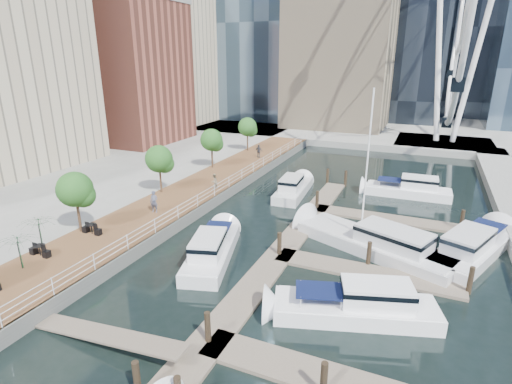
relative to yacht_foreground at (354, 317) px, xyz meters
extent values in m
plane|color=black|center=(-9.20, -3.01, 0.00)|extent=(520.00, 520.00, 0.00)
cube|color=brown|center=(-18.20, 11.99, 0.50)|extent=(6.00, 60.00, 1.00)
cube|color=#595954|center=(-15.20, 11.99, 0.50)|extent=(0.25, 60.00, 1.00)
cube|color=gray|center=(-45.20, 11.99, 0.50)|extent=(48.00, 90.00, 1.00)
cube|color=gray|center=(-9.20, 98.99, 0.50)|extent=(200.00, 114.00, 1.00)
cube|color=gray|center=(4.80, 48.99, 0.50)|extent=(14.00, 12.00, 1.00)
cube|color=#6D6051|center=(-6.20, 6.99, 0.10)|extent=(2.00, 32.00, 0.20)
cube|color=#6D6051|center=(-0.20, -5.01, 0.10)|extent=(12.00, 2.00, 0.20)
cube|color=#6D6051|center=(-0.20, 4.99, 0.10)|extent=(12.00, 2.00, 0.20)
cube|color=#6D6051|center=(-0.20, 14.99, 0.10)|extent=(12.00, 2.00, 0.20)
cube|color=brown|center=(-39.20, 30.99, 11.00)|extent=(12.00, 14.00, 20.00)
cube|color=#BCAD8E|center=(-45.20, 46.99, 15.00)|extent=(14.00, 16.00, 28.00)
cylinder|color=white|center=(2.30, 48.99, 14.00)|extent=(0.80, 0.80, 26.00)
cylinder|color=white|center=(7.30, 48.99, 14.00)|extent=(0.80, 0.80, 26.00)
cylinder|color=#3F2B1C|center=(-20.60, 0.99, 2.20)|extent=(0.20, 0.20, 2.40)
sphere|color=#265B1E|center=(-20.60, 0.99, 4.30)|extent=(2.60, 2.60, 2.60)
cylinder|color=#3F2B1C|center=(-20.60, 10.99, 2.20)|extent=(0.20, 0.20, 2.40)
sphere|color=#265B1E|center=(-20.60, 10.99, 4.30)|extent=(2.60, 2.60, 2.60)
cylinder|color=#3F2B1C|center=(-20.60, 20.99, 2.20)|extent=(0.20, 0.20, 2.40)
sphere|color=#265B1E|center=(-20.60, 20.99, 4.30)|extent=(2.60, 2.60, 2.60)
cylinder|color=#3F2B1C|center=(-20.60, 30.99, 2.20)|extent=(0.20, 0.20, 2.40)
sphere|color=#265B1E|center=(-20.60, 30.99, 4.30)|extent=(2.60, 2.60, 2.60)
imported|color=#494D61|center=(-17.92, 6.40, 1.94)|extent=(0.76, 0.57, 1.88)
imported|color=gray|center=(-16.38, 13.90, 1.78)|extent=(0.62, 0.78, 1.56)
imported|color=#2D3039|center=(-17.47, 27.70, 1.85)|extent=(1.03, 0.51, 1.69)
imported|color=#0F3A1A|center=(-19.58, -4.67, 2.10)|extent=(2.51, 2.55, 2.20)
imported|color=#0E3312|center=(-20.70, -2.28, 2.15)|extent=(2.60, 2.64, 2.30)
camera|label=1|loc=(2.41, -18.94, 13.37)|focal=28.00mm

